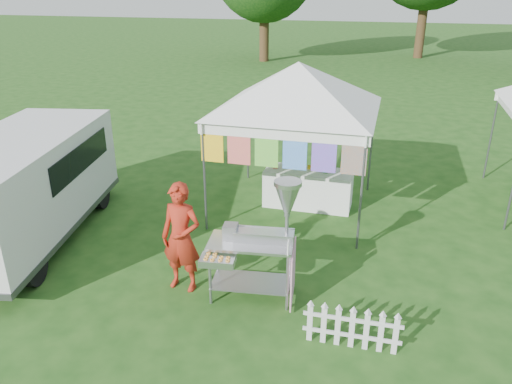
% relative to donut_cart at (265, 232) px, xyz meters
% --- Properties ---
extents(ground, '(120.00, 120.00, 0.00)m').
position_rel_donut_cart_xyz_m(ground, '(-0.21, -0.17, -1.10)').
color(ground, '#1B4714').
rests_on(ground, ground).
extents(canopy_main, '(4.24, 4.24, 3.45)m').
position_rel_donut_cart_xyz_m(canopy_main, '(-0.21, 3.32, 1.88)').
color(canopy_main, '#59595E').
rests_on(canopy_main, ground).
extents(donut_cart, '(1.35, 1.07, 1.87)m').
position_rel_donut_cart_xyz_m(donut_cart, '(0.00, 0.00, 0.00)').
color(donut_cart, gray).
rests_on(donut_cart, ground).
extents(vendor, '(0.65, 0.46, 1.72)m').
position_rel_donut_cart_xyz_m(vendor, '(-1.27, -0.04, -0.25)').
color(vendor, '#A22314').
rests_on(vendor, ground).
extents(cargo_van, '(2.69, 4.83, 1.90)m').
position_rel_donut_cart_xyz_m(cargo_van, '(-4.63, 0.79, -0.08)').
color(cargo_van, silver).
rests_on(cargo_van, ground).
extents(picket_fence, '(1.26, 0.05, 0.56)m').
position_rel_donut_cart_xyz_m(picket_fence, '(1.35, -0.76, -0.82)').
color(picket_fence, silver).
rests_on(picket_fence, ground).
extents(display_table, '(1.80, 0.70, 0.78)m').
position_rel_donut_cart_xyz_m(display_table, '(0.04, 3.51, -0.71)').
color(display_table, white).
rests_on(display_table, ground).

